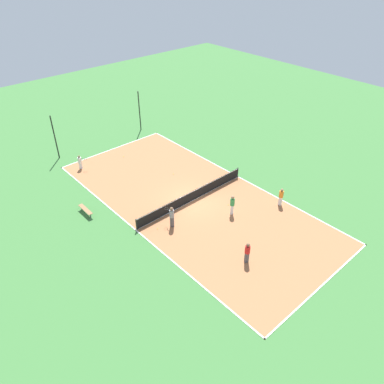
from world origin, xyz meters
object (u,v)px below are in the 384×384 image
Objects in this scene: tennis_net at (192,196)px; player_far_white at (80,161)px; tennis_ball_midcourt at (123,157)px; bench at (86,210)px; player_coach_red at (247,251)px; player_baseline_gray at (172,215)px; player_center_orange at (281,196)px; tennis_ball_far_baseline at (228,205)px; player_far_green at (232,204)px; fence_post_back_right at (139,111)px; tennis_ball_left_sideline at (173,174)px; fence_post_back_left at (55,137)px; tennis_ball_near_net at (157,229)px.

tennis_net is 8.06× the size of player_far_white.
bench is at bearing -141.42° from tennis_ball_midcourt.
player_coach_red is 18.15m from tennis_ball_midcourt.
player_baseline_gray is 12.19m from tennis_ball_midcourt.
player_center_orange is at bearing -46.42° from tennis_net.
tennis_ball_far_baseline is (1.80, -2.48, -0.47)m from tennis_net.
fence_post_back_right is (3.84, 17.87, 1.22)m from player_far_green.
tennis_ball_left_sideline is (4.87, 5.77, -1.00)m from player_baseline_gray.
tennis_net is at bearing 40.13° from player_center_orange.
bench is 26.14× the size of tennis_ball_far_baseline.
tennis_ball_midcourt is at bearing 98.56° from tennis_ball_far_baseline.
fence_post_back_left is (-1.64, 15.87, 1.20)m from player_baseline_gray.
bench reaches higher than tennis_ball_left_sideline.
tennis_ball_midcourt is at bearing -80.29° from player_coach_red.
player_far_green is 18.94m from fence_post_back_left.
fence_post_back_right is (12.49, 10.06, 1.86)m from bench.
fence_post_back_left is (-10.02, 19.68, 1.33)m from player_center_orange.
player_far_white is 10.10m from fence_post_back_right.
player_far_green is (8.65, -7.82, 0.64)m from bench.
player_center_orange is 23.37× the size of tennis_ball_far_baseline.
player_baseline_gray is 26.16× the size of tennis_ball_left_sideline.
player_center_orange is at bearing -89.92° from fence_post_back_right.
tennis_ball_near_net is at bearing -138.16° from tennis_ball_left_sideline.
tennis_ball_far_baseline is at bearing -54.04° from tennis_net.
fence_post_back_left reaches higher than tennis_ball_left_sideline.
player_coach_red reaches higher than bench.
player_far_white is (-4.40, 10.98, 0.29)m from tennis_net.
player_far_white is 12.01m from tennis_ball_near_net.
tennis_ball_midcourt is at bearing 90.64° from tennis_net.
fence_post_back_right is at bearing 0.00° from fence_post_back_left.
tennis_net is 6.37× the size of bench.
tennis_net is 8.05m from player_coach_red.
player_far_white is at bearing -100.21° from player_far_green.
player_far_white is at bearing -67.04° from player_coach_red.
tennis_net is 3.10m from tennis_ball_far_baseline.
bench is at bearing 48.99° from player_center_orange.
tennis_ball_left_sideline is 1.00× the size of tennis_ball_midcourt.
tennis_ball_left_sideline is (1.51, 4.30, -0.47)m from tennis_net.
player_far_green reaches higher than player_coach_red.
fence_post_back_right is at bearing 66.45° from player_far_white.
player_far_white is 8.95m from tennis_ball_left_sideline.
player_coach_red is 5.35m from player_far_green.
player_coach_red is at bearing -104.35° from tennis_net.
tennis_net is 166.54× the size of tennis_ball_near_net.
player_coach_red reaches higher than tennis_ball_far_baseline.
player_far_green is at bearing -110.40° from player_coach_red.
tennis_ball_near_net is at bearing -87.84° from fence_post_back_left.
tennis_ball_midcourt is at bearing -51.42° from bench.
player_center_orange is at bearing -13.49° from player_far_white.
player_coach_red is at bearing -155.61° from bench.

